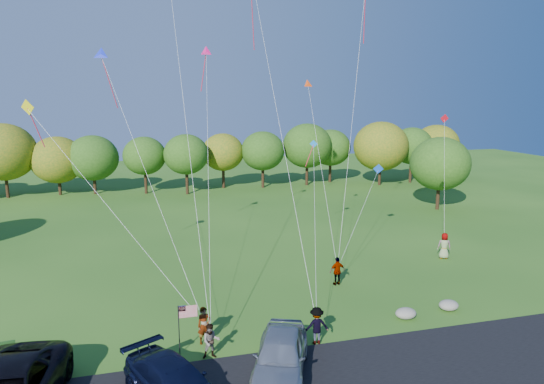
# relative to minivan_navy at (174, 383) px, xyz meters

# --- Properties ---
(ground) EXTENTS (140.00, 140.00, 0.00)m
(ground) POSITION_rel_minivan_navy_xyz_m (4.24, 3.70, -0.83)
(ground) COLOR #285718
(ground) RESTS_ON ground
(treeline) EXTENTS (76.54, 27.92, 8.40)m
(treeline) POSITION_rel_minivan_navy_xyz_m (4.42, 39.86, 3.99)
(treeline) COLOR #392515
(treeline) RESTS_ON ground
(minivan_navy) EXTENTS (4.35, 5.67, 1.53)m
(minivan_navy) POSITION_rel_minivan_navy_xyz_m (0.00, 0.00, 0.00)
(minivan_navy) COLOR black
(minivan_navy) RESTS_ON asphalt_lane
(minivan_silver) EXTENTS (3.91, 5.66, 1.79)m
(minivan_silver) POSITION_rel_minivan_navy_xyz_m (4.36, 0.72, 0.13)
(minivan_silver) COLOR #A1A4AB
(minivan_silver) RESTS_ON asphalt_lane
(flyer_a) EXTENTS (0.72, 0.53, 1.79)m
(flyer_a) POSITION_rel_minivan_navy_xyz_m (1.66, 4.29, 0.07)
(flyer_a) COLOR #4C4C59
(flyer_a) RESTS_ON ground
(flyer_b) EXTENTS (0.81, 0.64, 1.60)m
(flyer_b) POSITION_rel_minivan_navy_xyz_m (1.78, 2.90, -0.03)
(flyer_b) COLOR #4C4C59
(flyer_b) RESTS_ON ground
(flyer_c) EXTENTS (1.18, 0.70, 1.80)m
(flyer_c) POSITION_rel_minivan_navy_xyz_m (6.74, 2.90, 0.08)
(flyer_c) COLOR #4C4C59
(flyer_c) RESTS_ON ground
(flyer_d) EXTENTS (1.08, 0.53, 1.78)m
(flyer_d) POSITION_rel_minivan_navy_xyz_m (10.47, 9.40, 0.06)
(flyer_d) COLOR #4C4C59
(flyer_d) RESTS_ON ground
(flyer_e) EXTENTS (1.08, 0.93, 1.88)m
(flyer_e) POSITION_rel_minivan_navy_xyz_m (19.78, 12.07, 0.11)
(flyer_e) COLOR #4C4C59
(flyer_e) RESTS_ON ground
(trash_barrel) EXTENTS (0.58, 0.58, 0.87)m
(trash_barrel) POSITION_rel_minivan_navy_xyz_m (-4.76, 3.48, -0.39)
(trash_barrel) COLOR blue
(trash_barrel) RESTS_ON ground
(flag_assembly) EXTENTS (0.86, 0.56, 2.33)m
(flag_assembly) POSITION_rel_minivan_navy_xyz_m (0.69, 3.58, 0.91)
(flag_assembly) COLOR black
(flag_assembly) RESTS_ON ground
(boulder_near) EXTENTS (1.13, 0.89, 0.57)m
(boulder_near) POSITION_rel_minivan_navy_xyz_m (12.17, 4.16, -0.54)
(boulder_near) COLOR gray
(boulder_near) RESTS_ON ground
(boulder_far) EXTENTS (1.08, 0.90, 0.56)m
(boulder_far) POSITION_rel_minivan_navy_xyz_m (14.95, 4.46, -0.54)
(boulder_far) COLOR gray
(boulder_far) RESTS_ON ground
(kites_aloft) EXTENTS (27.69, 11.07, 20.25)m
(kites_aloft) POSITION_rel_minivan_navy_xyz_m (5.86, 17.50, 16.57)
(kites_aloft) COLOR #FB1B3B
(kites_aloft) RESTS_ON ground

